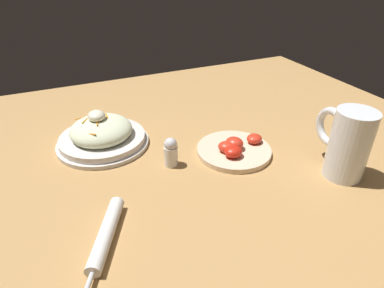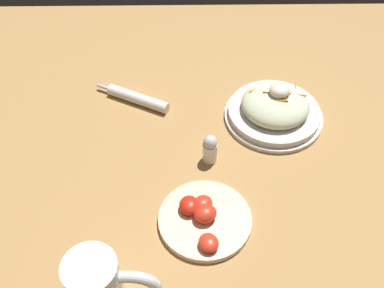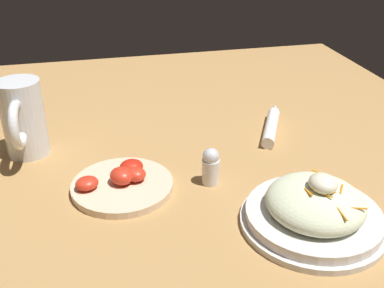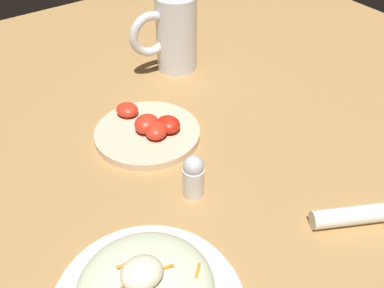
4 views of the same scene
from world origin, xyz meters
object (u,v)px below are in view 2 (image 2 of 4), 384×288
salad_plate (275,109)px  tomato_plate (204,218)px  napkin_roll (137,98)px  salt_shaker (210,148)px

salad_plate → tomato_plate: salad_plate is taller
napkin_roll → tomato_plate: 0.38m
napkin_roll → salt_shaker: bearing=132.4°
napkin_roll → tomato_plate: tomato_plate is taller
salad_plate → napkin_roll: size_ratio=1.25×
napkin_roll → tomato_plate: size_ratio=1.01×
salad_plate → napkin_roll: 0.33m
salt_shaker → napkin_roll: bearing=-47.6°
salad_plate → tomato_plate: 0.34m
napkin_roll → salt_shaker: size_ratio=2.60×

